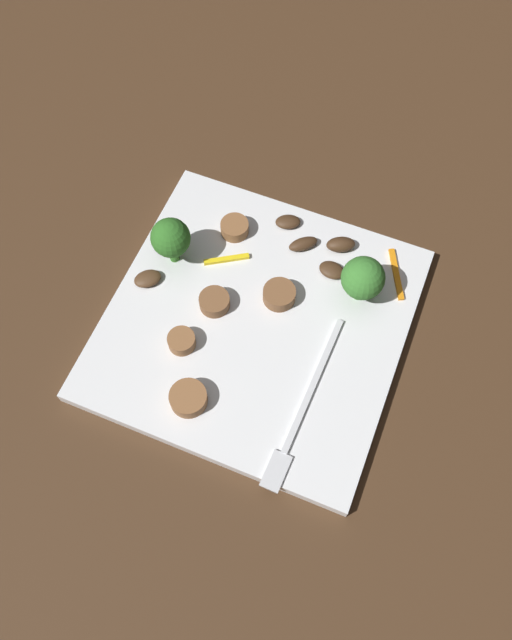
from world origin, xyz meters
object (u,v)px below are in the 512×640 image
object	(u,v)px
broccoli_floret_1	(171,238)
mushroom_0	(148,279)
mushroom_4	(303,244)
sausage_slice_1	(182,341)
pepper_strip_0	(396,274)
mushroom_1	(332,270)
sausage_slice_4	(279,295)
mushroom_3	(288,222)
sausage_slice_2	(188,398)
fork	(301,413)
mushroom_2	(341,244)
sausage_slice_0	(235,228)
pepper_strip_1	(227,259)
sausage_slice_3	(214,302)
broccoli_floret_0	(363,279)
plate	(256,323)

from	to	relation	value
broccoli_floret_1	mushroom_0	size ratio (longest dim) A/B	2.09
mushroom_4	sausage_slice_1	bearing A→B (deg)	-25.28
sausage_slice_1	pepper_strip_0	size ratio (longest dim) A/B	0.45
mushroom_1	sausage_slice_4	bearing A→B (deg)	-38.88
mushroom_3	mushroom_4	bearing A→B (deg)	50.17
broccoli_floret_1	pepper_strip_0	size ratio (longest dim) A/B	0.99
sausage_slice_1	mushroom_0	xyz separation A→B (m)	(-0.05, -0.06, -0.00)
sausage_slice_2	mushroom_0	distance (m)	0.14
fork	mushroom_2	bearing A→B (deg)	-170.58
fork	sausage_slice_4	xyz separation A→B (m)	(-0.11, -0.06, 0.01)
broccoli_floret_1	sausage_slice_1	bearing A→B (deg)	29.42
sausage_slice_2	mushroom_3	bearing A→B (deg)	176.08
sausage_slice_0	pepper_strip_1	size ratio (longest dim) A/B	0.63
sausage_slice_0	sausage_slice_3	distance (m)	0.09
mushroom_3	sausage_slice_0	bearing A→B (deg)	-58.75
broccoli_floret_1	mushroom_4	bearing A→B (deg)	118.02
mushroom_4	sausage_slice_3	bearing A→B (deg)	-30.56
fork	broccoli_floret_0	bearing A→B (deg)	177.62
sausage_slice_4	mushroom_2	distance (m)	0.09
sausage_slice_3	pepper_strip_1	xyz separation A→B (m)	(-0.05, -0.01, -0.00)
mushroom_1	mushroom_3	distance (m)	0.07
plate	sausage_slice_4	distance (m)	0.04
fork	broccoli_floret_1	size ratio (longest dim) A/B	3.07
fork	mushroom_4	xyz separation A→B (m)	(-0.17, -0.06, 0.00)
broccoli_floret_0	sausage_slice_0	distance (m)	0.15
pepper_strip_1	sausage_slice_1	bearing A→B (deg)	-1.36
plate	sausage_slice_0	world-z (taller)	sausage_slice_0
mushroom_0	pepper_strip_1	size ratio (longest dim) A/B	0.59
sausage_slice_1	sausage_slice_0	bearing A→B (deg)	-178.57
sausage_slice_0	sausage_slice_4	size ratio (longest dim) A/B	0.90
sausage_slice_0	sausage_slice_4	bearing A→B (deg)	51.72
plate	mushroom_2	size ratio (longest dim) A/B	9.52
sausage_slice_2	pepper_strip_1	bearing A→B (deg)	-169.73
mushroom_0	mushroom_2	size ratio (longest dim) A/B	0.93
broccoli_floret_1	broccoli_floret_0	bearing A→B (deg)	98.89
sausage_slice_1	mushroom_1	xyz separation A→B (m)	(-0.13, 0.11, -0.00)
sausage_slice_4	mushroom_0	distance (m)	0.14
pepper_strip_1	pepper_strip_0	bearing A→B (deg)	106.27
mushroom_3	mushroom_4	xyz separation A→B (m)	(0.02, 0.02, 0.00)
sausage_slice_0	sausage_slice_1	xyz separation A→B (m)	(0.14, 0.00, -0.00)
mushroom_2	mushroom_4	size ratio (longest dim) A/B	0.95
mushroom_0	pepper_strip_1	world-z (taller)	mushroom_0
mushroom_3	pepper_strip_1	bearing A→B (deg)	-33.18
sausage_slice_3	mushroom_1	size ratio (longest dim) A/B	1.15
sausage_slice_3	sausage_slice_4	xyz separation A→B (m)	(-0.03, 0.06, 0.00)
sausage_slice_3	pepper_strip_0	world-z (taller)	sausage_slice_3
mushroom_1	pepper_strip_0	world-z (taller)	mushroom_1
plate	mushroom_0	size ratio (longest dim) A/B	10.25
sausage_slice_1	mushroom_4	size ratio (longest dim) A/B	0.85
sausage_slice_2	sausage_slice_4	distance (m)	0.14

